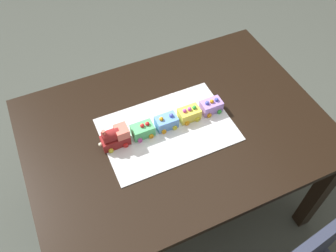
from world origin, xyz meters
TOP-DOWN VIEW (x-y plane):
  - ground_plane at (0.00, 0.00)m, footprint 8.00×8.00m
  - dining_table at (0.00, 0.00)m, footprint 1.40×1.00m
  - cake_board at (-0.04, -0.00)m, footprint 0.60×0.40m
  - cake_locomotive at (-0.29, 0.02)m, footprint 0.14×0.08m
  - cake_car_gondola_mint_green at (-0.16, 0.02)m, footprint 0.10×0.08m
  - cake_car_flatbed_sky_blue at (-0.04, 0.02)m, footprint 0.10×0.08m
  - cake_car_tanker_lemon at (0.08, 0.02)m, footprint 0.10×0.08m
  - cake_car_hopper_lavender at (0.20, 0.02)m, footprint 0.10×0.08m

SIDE VIEW (x-z plane):
  - ground_plane at x=0.00m, z-range 0.00..0.00m
  - dining_table at x=0.00m, z-range 0.26..1.00m
  - cake_board at x=-0.04m, z-range 0.74..0.74m
  - cake_car_gondola_mint_green at x=-0.16m, z-range 0.74..0.81m
  - cake_car_flatbed_sky_blue at x=-0.04m, z-range 0.74..0.81m
  - cake_car_tanker_lemon at x=0.08m, z-range 0.74..0.81m
  - cake_car_hopper_lavender at x=0.20m, z-range 0.74..0.81m
  - cake_locomotive at x=-0.29m, z-range 0.73..0.85m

